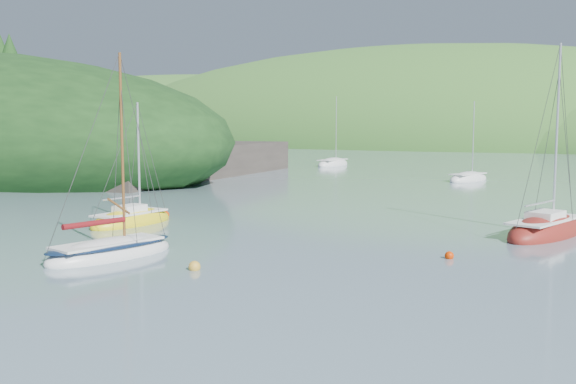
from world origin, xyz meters
The scene contains 7 objects.
ground centered at (0.00, 0.00, 0.00)m, with size 700.00×700.00×0.00m, color slate.
daysailer_white centered at (-2.43, 0.00, 0.21)m, with size 3.04×6.31×9.33m.
sloop_red centered at (12.15, 15.76, 0.21)m, with size 3.84×7.52×10.61m.
sailboat_yellow centered at (-8.52, 6.97, 0.18)m, with size 2.32×5.74×7.59m.
distant_sloop_a centered at (-1.15, 45.85, 0.16)m, with size 3.47×6.47×8.77m.
distant_sloop_c centered at (-24.50, 59.76, 0.18)m, with size 2.74×7.40×10.49m.
mooring_buoys centered at (-1.92, 4.71, 0.12)m, with size 19.30×10.61×0.50m.
Camera 1 is at (18.63, -18.58, 5.63)m, focal length 40.00 mm.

